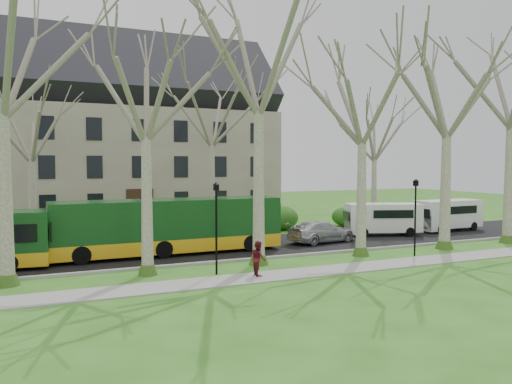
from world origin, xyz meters
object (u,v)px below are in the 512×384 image
sedan (321,232)px  van_a (383,219)px  van_b (448,215)px  bus_follow (170,226)px  pedestrian_b (258,258)px

sedan → van_a: van_a is taller
van_a → van_b: (6.22, -0.03, 0.03)m
bus_follow → pedestrian_b: size_ratio=8.09×
bus_follow → pedestrian_b: bus_follow is taller
sedan → van_a: 5.95m
sedan → van_b: van_b is taller
bus_follow → sedan: 10.26m
sedan → pedestrian_b: size_ratio=3.03×
van_a → pedestrian_b: 15.99m
sedan → pedestrian_b: bearing=122.9°
sedan → van_b: (12.06, 1.03, 0.48)m
van_a → sedan: bearing=-150.3°
sedan → van_b: size_ratio=0.90×
bus_follow → van_a: 16.10m
van_a → pedestrian_b: size_ratio=3.28×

